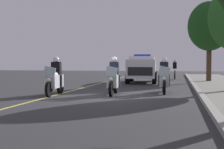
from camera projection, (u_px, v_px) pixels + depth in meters
The scene contains 9 objects.
ground_plane at pixel (108, 96), 13.20m from camera, with size 80.00×80.00×0.00m, color #333335.
curb_strip at pixel (202, 96), 12.37m from camera, with size 48.00×0.24×0.15m, color #9E9B93.
lane_stripe_center at pixel (57, 95), 13.70m from camera, with size 48.00×0.12×0.01m, color #E0D14C.
police_motorcycle_lead_left at pixel (55, 79), 13.46m from camera, with size 2.14×0.60×1.72m.
police_motorcycle_lead_right at pixel (114, 79), 13.71m from camera, with size 2.14×0.60×1.72m.
police_motorcycle_trailing at pixel (164, 78), 14.40m from camera, with size 2.14×0.60×1.72m.
police_suv at pixel (142, 68), 22.08m from camera, with size 5.00×2.30×2.05m.
cyclist_background at pixel (175, 70), 26.27m from camera, with size 1.76×0.33×1.69m.
tree_far_back at pixel (209, 26), 22.30m from camera, with size 3.12×3.12×5.85m.
Camera 1 is at (12.82, 2.94, 1.44)m, focal length 48.79 mm.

